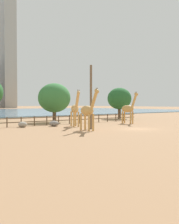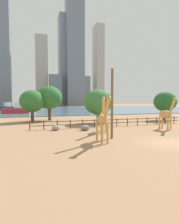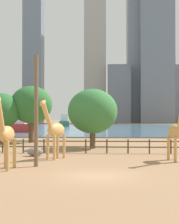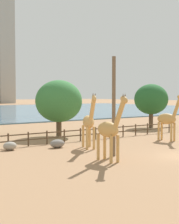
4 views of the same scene
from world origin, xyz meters
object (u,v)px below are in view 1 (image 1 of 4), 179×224
utility_pole (91,97)px  boulder_near_fence (54,124)px  giraffe_tall (75,109)px  giraffe_young (128,109)px  boulder_by_pole (23,125)px  tree_left_small (119,99)px  giraffe_companion (88,111)px  tree_right_tall (54,98)px

utility_pole → boulder_near_fence: 7.08m
giraffe_tall → giraffe_young: (9.40, -0.81, -0.07)m
boulder_near_fence → boulder_by_pole: 4.10m
boulder_near_fence → boulder_by_pole: bearing=162.1°
boulder_near_fence → tree_left_small: tree_left_small is taller
boulder_by_pole → tree_left_small: 25.54m
giraffe_tall → boulder_near_fence: (-1.99, 2.01, -1.95)m
giraffe_tall → giraffe_companion: 5.99m
utility_pole → boulder_by_pole: (-5.23, 7.32, -3.43)m
tree_right_tall → tree_left_small: 15.83m
giraffe_companion → tree_left_small: size_ratio=0.77×
giraffe_companion → tree_left_small: 25.99m
giraffe_companion → boulder_near_fence: 7.77m
boulder_by_pole → tree_right_tall: size_ratio=0.18×
giraffe_young → tree_right_tall: bearing=-155.8°
giraffe_young → utility_pole: utility_pole is taller
tree_right_tall → giraffe_tall: bearing=-106.0°
giraffe_young → tree_left_small: size_ratio=0.78×
utility_pole → tree_left_small: size_ratio=1.23×
utility_pole → tree_left_small: (19.14, 14.02, 0.22)m
boulder_near_fence → boulder_by_pole: size_ratio=1.18×
boulder_near_fence → tree_right_tall: size_ratio=0.21×
giraffe_tall → boulder_near_fence: bearing=-112.6°
tree_right_tall → tree_left_small: (15.82, 0.71, 0.07)m
giraffe_companion → boulder_by_pole: 9.68m
boulder_by_pole → tree_right_tall: tree_right_tall is taller
giraffe_tall → utility_pole: size_ratio=0.64×
boulder_by_pole → giraffe_tall: bearing=-29.0°
giraffe_companion → boulder_by_pole: bearing=-156.4°
giraffe_companion → boulder_by_pole: (-3.57, 8.79, -1.90)m
utility_pole → tree_right_tall: size_ratio=1.20×
giraffe_young → utility_pole: size_ratio=0.64×
giraffe_young → utility_pole: 10.69m
giraffe_companion → giraffe_young: (11.73, 4.71, -0.01)m
giraffe_young → giraffe_companion: bearing=-77.7°
giraffe_companion → tree_left_small: bearing=128.2°
giraffe_young → tree_left_small: tree_left_small is taller
boulder_near_fence → giraffe_young: bearing=-13.9°
giraffe_young → boulder_by_pole: 15.94m
giraffe_young → boulder_by_pole: size_ratio=4.19×
boulder_near_fence → boulder_by_pole: boulder_near_fence is taller
giraffe_tall → tree_left_small: (18.48, 9.97, 1.69)m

